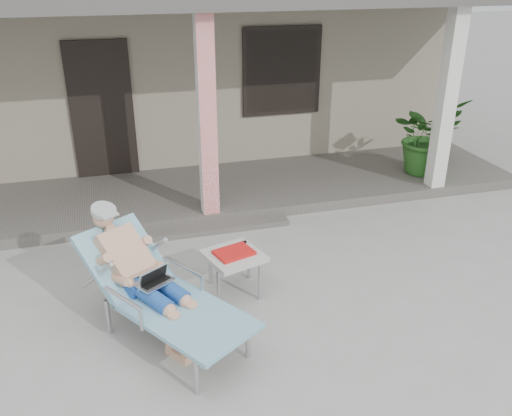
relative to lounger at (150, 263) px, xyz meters
name	(u,v)px	position (x,y,z in m)	size (l,w,h in m)	color
ground	(251,307)	(1.00, 0.13, -0.77)	(60.00, 60.00, 0.00)	#9E9E99
house	(165,51)	(1.00, 6.63, 0.90)	(10.40, 5.40, 3.30)	gray
porch_deck	(200,193)	(1.00, 3.13, -0.69)	(10.00, 2.00, 0.15)	#605B56
porch_overhang	(192,3)	(1.00, 3.08, 2.02)	(10.00, 2.30, 2.85)	silver
porch_step	(215,227)	(1.00, 1.98, -0.73)	(2.00, 0.30, 0.07)	#605B56
lounger	(150,263)	(0.00, 0.00, 0.00)	(1.61, 1.94, 1.25)	#B7B7BC
side_table	(234,258)	(0.91, 0.47, -0.35)	(0.70, 0.70, 0.50)	#BABAB5
potted_palm	(427,135)	(4.63, 2.85, 0.00)	(1.10, 0.96, 1.23)	#26591E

